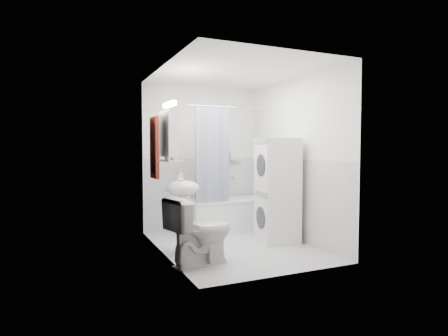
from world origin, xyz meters
name	(u,v)px	position (x,y,z in m)	size (l,w,h in m)	color
floor	(235,246)	(0.00, 0.00, 0.00)	(2.60, 2.60, 0.00)	silver
room_walls	(235,139)	(0.00, 0.00, 1.49)	(2.60, 2.60, 2.60)	white
wainscot	(226,201)	(0.00, 0.29, 0.60)	(1.98, 2.58, 2.58)	silver
door	(180,180)	(-0.95, -0.55, 1.00)	(0.05, 2.00, 2.00)	brown
bathtub	(229,213)	(0.33, 0.92, 0.29)	(1.38, 0.66, 0.53)	white
tub_spout	(232,178)	(0.53, 1.25, 0.85)	(0.04, 0.04, 0.12)	silver
curtain_rod	(236,107)	(0.33, 0.65, 2.00)	(0.02, 0.02, 1.56)	silver
shower_curtain	(212,156)	(-0.07, 0.65, 1.25)	(0.55, 0.02, 1.45)	#152149
sink	(183,199)	(-0.75, -0.02, 0.70)	(0.44, 0.37, 1.04)	white
medicine_cabinet	(169,133)	(-0.90, 0.10, 1.57)	(0.13, 0.50, 0.71)	white
shelf	(170,161)	(-0.89, 0.10, 1.20)	(0.18, 0.54, 0.03)	silver
shower_caddy	(234,160)	(0.58, 1.24, 1.15)	(0.22, 0.06, 0.02)	silver
towel	(154,146)	(-0.94, 0.75, 1.39)	(0.07, 0.38, 0.92)	maroon
washer_dryer	(277,190)	(0.68, -0.01, 0.75)	(0.61, 0.60, 1.50)	white
toilet	(200,231)	(-0.72, -0.58, 0.39)	(0.45, 0.80, 0.78)	white
soap_pump	(180,178)	(-0.71, 0.25, 0.95)	(0.08, 0.17, 0.08)	gray
shelf_bottle	(173,157)	(-0.89, -0.05, 1.25)	(0.07, 0.18, 0.07)	gray
shelf_cup	(167,156)	(-0.89, 0.22, 1.26)	(0.10, 0.09, 0.10)	gray
shampoo_a	(222,156)	(0.35, 1.24, 1.23)	(0.13, 0.17, 0.13)	gray
shampoo_b	(228,158)	(0.47, 1.24, 1.20)	(0.08, 0.21, 0.08)	#295BA6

